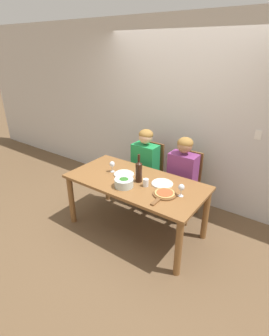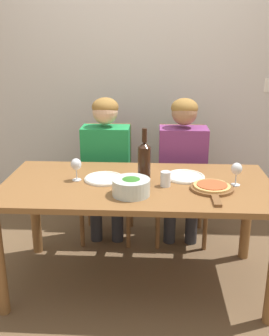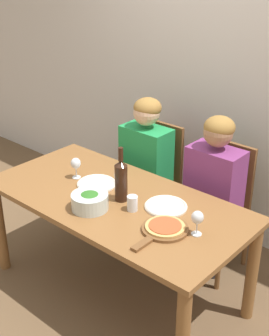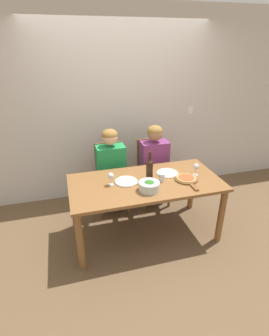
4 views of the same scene
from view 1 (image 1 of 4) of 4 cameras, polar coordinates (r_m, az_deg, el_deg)
name	(u,v)px [view 1 (image 1 of 4)]	position (r m, az deg, el deg)	size (l,w,h in m)	color
ground_plane	(135,229)	(3.70, 0.21, -13.06)	(40.00, 40.00, 0.00)	brown
back_wall	(182,115)	(4.05, 10.24, 11.32)	(10.00, 0.06, 2.70)	silver
dining_table	(136,188)	(3.34, 0.22, -4.37)	(1.76, 0.87, 0.75)	brown
chair_left	(148,172)	(4.10, 3.05, -0.81)	(0.42, 0.42, 0.95)	brown
chair_right	(185,183)	(3.84, 10.84, -3.14)	(0.42, 0.42, 0.95)	brown
person_woman	(145,161)	(3.92, 2.20, 1.53)	(0.47, 0.51, 1.20)	#28282D
person_man	(182,172)	(3.64, 10.32, -0.76)	(0.47, 0.51, 1.20)	#28282D
wine_bottle	(139,171)	(3.21, 0.94, -0.65)	(0.08, 0.08, 0.36)	black
broccoli_bowl	(124,183)	(3.14, -2.31, -3.18)	(0.23, 0.23, 0.11)	silver
dinner_plate_left	(124,174)	(3.44, -2.32, -1.33)	(0.27, 0.27, 0.02)	silver
dinner_plate_right	(162,183)	(3.22, 6.05, -3.36)	(0.27, 0.27, 0.02)	silver
pizza_on_board	(164,194)	(2.99, 6.51, -5.65)	(0.27, 0.41, 0.04)	brown
wine_glass_left	(112,165)	(3.49, -4.88, 0.74)	(0.07, 0.07, 0.15)	silver
wine_glass_right	(181,188)	(2.96, 10.17, -4.30)	(0.07, 0.07, 0.15)	silver
water_tumbler	(146,183)	(3.15, 2.47, -3.20)	(0.07, 0.07, 0.10)	silver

